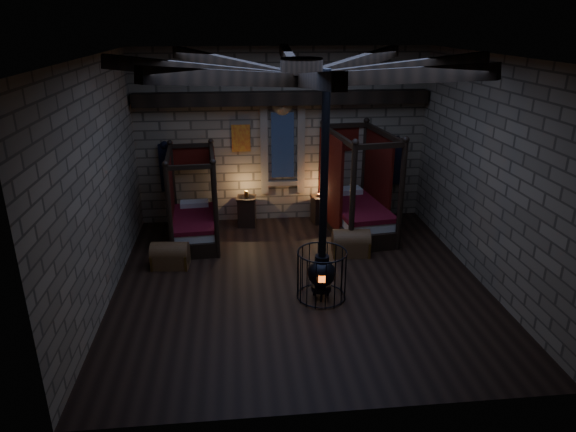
{
  "coord_description": "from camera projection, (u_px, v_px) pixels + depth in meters",
  "views": [
    {
      "loc": [
        -1.13,
        -8.71,
        4.77
      ],
      "look_at": [
        -0.16,
        0.6,
        1.17
      ],
      "focal_mm": 32.0,
      "sensor_mm": 36.0,
      "label": 1
    }
  ],
  "objects": [
    {
      "name": "room",
      "position": [
        301.0,
        84.0,
        8.65
      ],
      "size": [
        7.02,
        7.02,
        4.29
      ],
      "color": "black",
      "rests_on": "ground"
    },
    {
      "name": "stove",
      "position": [
        322.0,
        269.0,
        9.2
      ],
      "size": [
        0.9,
        0.9,
        4.05
      ],
      "rotation": [
        0.0,
        0.0,
        -0.14
      ],
      "color": "black",
      "rests_on": "ground"
    },
    {
      "name": "nightstand_right",
      "position": [
        320.0,
        209.0,
        12.74
      ],
      "size": [
        0.5,
        0.49,
        0.75
      ],
      "rotation": [
        0.0,
        0.0,
        0.19
      ],
      "color": "black",
      "rests_on": "ground"
    },
    {
      "name": "bed_right",
      "position": [
        356.0,
        208.0,
        12.13
      ],
      "size": [
        1.5,
        2.44,
        2.41
      ],
      "rotation": [
        0.0,
        0.0,
        0.13
      ],
      "color": "black",
      "rests_on": "ground"
    },
    {
      "name": "trunk_right",
      "position": [
        351.0,
        243.0,
        11.03
      ],
      "size": [
        0.83,
        0.57,
        0.58
      ],
      "rotation": [
        0.0,
        0.0,
        -0.08
      ],
      "color": "brown",
      "rests_on": "ground"
    },
    {
      "name": "bed_left",
      "position": [
        195.0,
        219.0,
        11.66
      ],
      "size": [
        1.16,
        2.04,
        2.06
      ],
      "rotation": [
        0.0,
        0.0,
        0.06
      ],
      "color": "black",
      "rests_on": "ground"
    },
    {
      "name": "trunk_left",
      "position": [
        170.0,
        256.0,
        10.48
      ],
      "size": [
        0.79,
        0.54,
        0.55
      ],
      "rotation": [
        0.0,
        0.0,
        -0.09
      ],
      "color": "brown",
      "rests_on": "ground"
    },
    {
      "name": "nightstand_left",
      "position": [
        247.0,
        211.0,
        12.54
      ],
      "size": [
        0.51,
        0.49,
        0.9
      ],
      "rotation": [
        0.0,
        0.0,
        -0.11
      ],
      "color": "black",
      "rests_on": "ground"
    }
  ]
}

